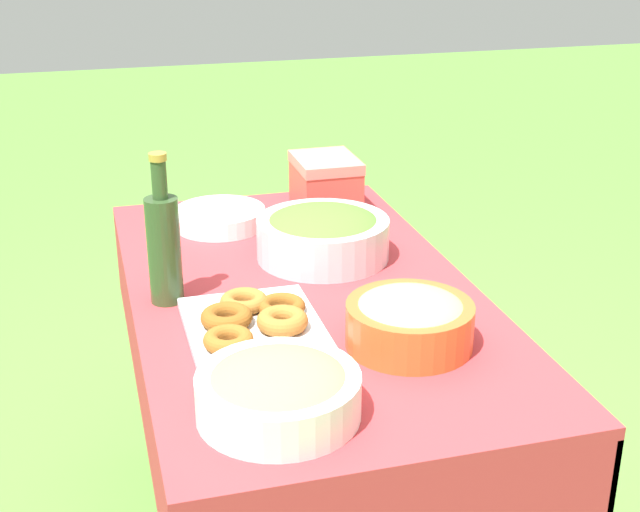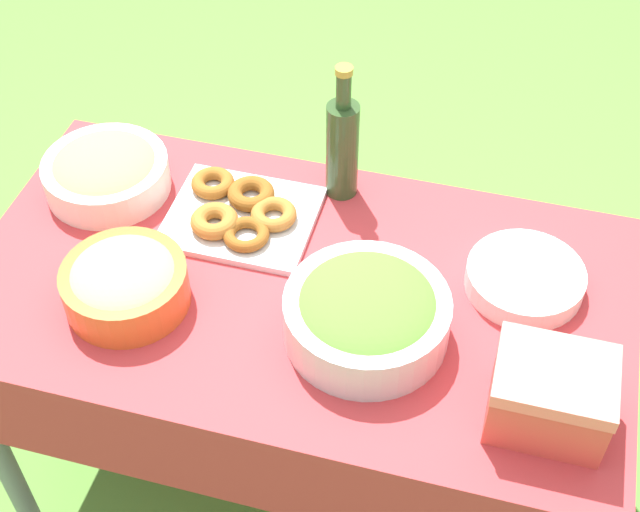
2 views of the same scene
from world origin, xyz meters
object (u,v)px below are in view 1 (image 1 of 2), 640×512
at_px(olive_oil_bottle, 164,245).
at_px(cooler_box, 326,183).
at_px(donut_platter, 253,321).
at_px(plate_stack, 220,218).
at_px(salad_bowl, 323,234).
at_px(pasta_bowl, 410,320).
at_px(fruit_bowl, 278,390).

distance_m(olive_oil_bottle, cooler_box, 0.70).
relative_size(donut_platter, plate_stack, 1.32).
distance_m(salad_bowl, olive_oil_bottle, 0.42).
bearing_deg(salad_bowl, cooler_box, 163.21).
bearing_deg(salad_bowl, pasta_bowl, 4.90).
relative_size(salad_bowl, plate_stack, 1.33).
height_order(pasta_bowl, plate_stack, pasta_bowl).
distance_m(donut_platter, olive_oil_bottle, 0.26).
relative_size(salad_bowl, fruit_bowl, 1.14).
xyz_separation_m(donut_platter, cooler_box, (-0.68, 0.34, 0.05)).
bearing_deg(cooler_box, donut_platter, -26.72).
height_order(donut_platter, cooler_box, cooler_box).
distance_m(donut_platter, plate_stack, 0.61).
xyz_separation_m(salad_bowl, fruit_bowl, (0.65, -0.26, -0.01)).
relative_size(olive_oil_bottle, fruit_bowl, 1.18).
bearing_deg(cooler_box, fruit_bowl, -19.99).
bearing_deg(olive_oil_bottle, salad_bowl, 110.66).
xyz_separation_m(pasta_bowl, fruit_bowl, (0.18, -0.30, -0.01)).
bearing_deg(plate_stack, salad_bowl, 35.79).
relative_size(salad_bowl, donut_platter, 1.01).
bearing_deg(olive_oil_bottle, plate_stack, 156.45).
relative_size(fruit_bowl, cooler_box, 1.36).
xyz_separation_m(donut_platter, olive_oil_bottle, (-0.19, -0.15, 0.11)).
distance_m(salad_bowl, cooler_box, 0.36).
distance_m(donut_platter, fruit_bowl, 0.32).
height_order(fruit_bowl, cooler_box, cooler_box).
relative_size(pasta_bowl, plate_stack, 1.05).
bearing_deg(salad_bowl, donut_platter, -35.51).
bearing_deg(plate_stack, cooler_box, 102.51).
bearing_deg(donut_platter, olive_oil_bottle, -141.50).
distance_m(fruit_bowl, cooler_box, 1.06).
distance_m(olive_oil_bottle, fruit_bowl, 0.53).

